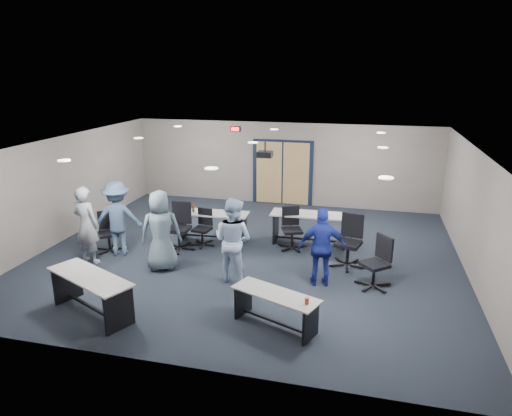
% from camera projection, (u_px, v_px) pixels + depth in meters
% --- Properties ---
extents(floor, '(10.00, 10.00, 0.00)m').
position_uv_depth(floor, '(248.00, 254.00, 11.20)').
color(floor, black).
rests_on(floor, ground).
extents(back_wall, '(10.00, 0.04, 2.70)m').
position_uv_depth(back_wall, '(283.00, 164.00, 14.97)').
color(back_wall, slate).
rests_on(back_wall, floor).
extents(front_wall, '(10.00, 0.04, 2.70)m').
position_uv_depth(front_wall, '(169.00, 286.00, 6.62)').
color(front_wall, slate).
rests_on(front_wall, floor).
extents(left_wall, '(0.04, 9.00, 2.70)m').
position_uv_depth(left_wall, '(64.00, 188.00, 11.94)').
color(left_wall, slate).
rests_on(left_wall, floor).
extents(right_wall, '(0.04, 9.00, 2.70)m').
position_uv_depth(right_wall, '(476.00, 217.00, 9.65)').
color(right_wall, slate).
rests_on(right_wall, floor).
extents(ceiling, '(10.00, 9.00, 0.04)m').
position_uv_depth(ceiling, '(247.00, 145.00, 10.40)').
color(ceiling, white).
rests_on(ceiling, back_wall).
extents(double_door, '(2.00, 0.07, 2.20)m').
position_uv_depth(double_door, '(283.00, 173.00, 15.03)').
color(double_door, black).
rests_on(double_door, back_wall).
extents(exit_sign, '(0.32, 0.07, 0.18)m').
position_uv_depth(exit_sign, '(235.00, 129.00, 14.96)').
color(exit_sign, black).
rests_on(exit_sign, back_wall).
extents(ceiling_projector, '(0.35, 0.32, 0.37)m').
position_uv_depth(ceiling_projector, '(265.00, 154.00, 10.88)').
color(ceiling_projector, black).
rests_on(ceiling_projector, ceiling).
extents(ceiling_can_lights, '(6.24, 5.74, 0.02)m').
position_uv_depth(ceiling_can_lights, '(250.00, 144.00, 10.64)').
color(ceiling_can_lights, white).
rests_on(ceiling_can_lights, ceiling).
extents(table_front_left, '(1.99, 1.37, 0.77)m').
position_uv_depth(table_front_left, '(91.00, 288.00, 8.34)').
color(table_front_left, '#B0AEA6').
rests_on(table_front_left, floor).
extents(table_front_right, '(1.67, 1.09, 0.75)m').
position_uv_depth(table_front_right, '(276.00, 304.00, 7.94)').
color(table_front_right, '#B0AEA6').
rests_on(table_front_right, floor).
extents(table_back_left, '(1.90, 0.73, 1.04)m').
position_uv_depth(table_back_left, '(212.00, 221.00, 11.96)').
color(table_back_left, '#B0AEA6').
rests_on(table_back_left, floor).
extents(table_back_right, '(2.00, 0.69, 0.81)m').
position_uv_depth(table_back_right, '(310.00, 223.00, 11.72)').
color(table_back_right, '#B0AEA6').
rests_on(table_back_right, floor).
extents(chair_back_a, '(0.76, 0.76, 1.19)m').
position_uv_depth(chair_back_a, '(178.00, 227.00, 11.30)').
color(chair_back_a, black).
rests_on(chair_back_a, floor).
extents(chair_back_b, '(0.67, 0.67, 0.95)m').
position_uv_depth(chair_back_b, '(202.00, 228.00, 11.61)').
color(chair_back_b, black).
rests_on(chair_back_b, floor).
extents(chair_back_c, '(0.86, 0.86, 1.05)m').
position_uv_depth(chair_back_c, '(292.00, 229.00, 11.39)').
color(chair_back_c, black).
rests_on(chair_back_c, floor).
extents(chair_back_d, '(0.92, 0.92, 1.21)m').
position_uv_depth(chair_back_d, '(348.00, 242.00, 10.33)').
color(chair_back_d, black).
rests_on(chair_back_d, floor).
extents(chair_loose_left, '(0.88, 0.88, 1.00)m').
position_uv_depth(chair_loose_left, '(108.00, 232.00, 11.23)').
color(chair_loose_left, black).
rests_on(chair_loose_left, floor).
extents(chair_loose_right, '(0.98, 0.98, 1.10)m').
position_uv_depth(chair_loose_right, '(375.00, 263.00, 9.36)').
color(chair_loose_right, black).
rests_on(chair_loose_right, floor).
extents(person_gray, '(0.73, 0.54, 1.83)m').
position_uv_depth(person_gray, '(86.00, 225.00, 10.49)').
color(person_gray, '#91989E').
rests_on(person_gray, floor).
extents(person_plaid, '(1.05, 0.88, 1.83)m').
position_uv_depth(person_plaid, '(161.00, 231.00, 10.13)').
color(person_plaid, slate).
rests_on(person_plaid, floor).
extents(person_lightblue, '(1.06, 0.93, 1.83)m').
position_uv_depth(person_lightblue, '(233.00, 240.00, 9.57)').
color(person_lightblue, '#BDD7FB').
rests_on(person_lightblue, floor).
extents(person_navy, '(1.05, 0.59, 1.68)m').
position_uv_depth(person_navy, '(322.00, 247.00, 9.38)').
color(person_navy, navy).
rests_on(person_navy, floor).
extents(person_back, '(1.35, 1.05, 1.83)m').
position_uv_depth(person_back, '(118.00, 218.00, 10.95)').
color(person_back, '#435B7A').
rests_on(person_back, floor).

